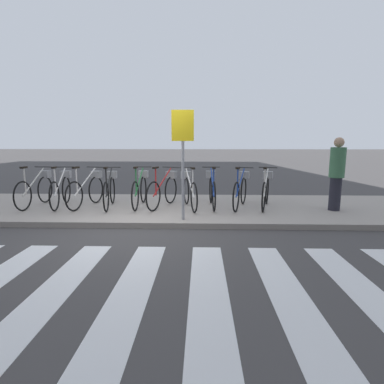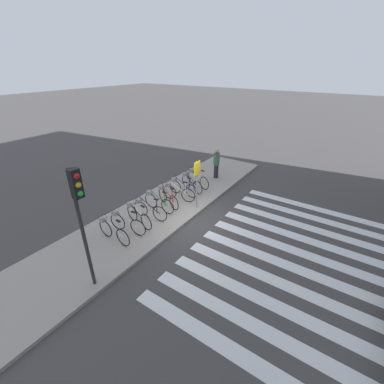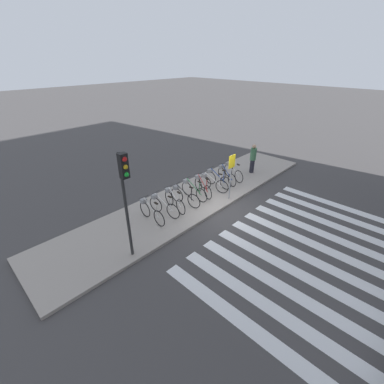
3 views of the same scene
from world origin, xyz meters
name	(u,v)px [view 3 (image 3 of 3)]	position (x,y,z in m)	size (l,w,h in m)	color
ground_plane	(222,210)	(0.00, 0.00, 0.00)	(120.00, 120.00, 0.00)	#423F3F
sidewalk	(196,197)	(0.00, 1.61, 0.06)	(15.42, 3.22, 0.12)	#9E9389
road_crosswalk	(341,265)	(0.00, -5.03, 0.00)	(8.55, 8.00, 0.01)	silver
parked_bicycle_0	(150,211)	(-2.86, 1.54, 0.57)	(0.46, 1.66, 1.02)	black
parked_bicycle_1	(163,205)	(-2.22, 1.53, 0.57)	(0.46, 1.65, 1.02)	black
parked_bicycle_2	(174,200)	(-1.57, 1.54, 0.57)	(0.49, 1.64, 1.02)	black
parked_bicycle_3	(184,196)	(-1.00, 1.49, 0.57)	(0.46, 1.65, 1.02)	black
parked_bicycle_4	(193,189)	(-0.27, 1.62, 0.57)	(0.46, 1.66, 1.02)	black
parked_bicycle_5	(202,186)	(0.34, 1.56, 0.57)	(0.67, 1.58, 1.02)	black
parked_bicycle_6	(212,182)	(0.96, 1.46, 0.57)	(0.55, 1.63, 1.02)	black
parked_bicycle_7	(217,178)	(1.52, 1.61, 0.57)	(0.46, 1.66, 1.02)	black
parked_bicycle_8	(226,175)	(2.23, 1.53, 0.57)	(0.64, 1.59, 1.02)	black
parked_bicycle_9	(232,171)	(2.84, 1.55, 0.57)	(0.62, 1.60, 1.02)	black
pedestrian	(253,158)	(4.38, 1.26, 1.01)	(0.34, 0.34, 1.69)	#23232D
traffic_light	(125,186)	(-4.60, 0.24, 2.78)	(0.24, 0.40, 3.71)	#2D2D2D
sign_post	(231,170)	(0.89, 0.29, 1.62)	(0.44, 0.07, 2.21)	#99999E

